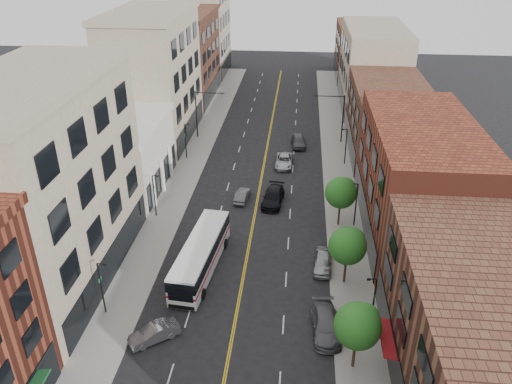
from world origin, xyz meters
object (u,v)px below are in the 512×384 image
(car_lane_a, at_px, (273,197))
(city_bus, at_px, (201,254))
(car_angle_b, at_px, (154,333))
(car_lane_c, at_px, (298,141))
(car_parked_mid, at_px, (326,325))
(car_lane_b, at_px, (284,161))
(car_parked_far, at_px, (323,262))
(car_lane_behind, at_px, (242,195))

(car_lane_a, bearing_deg, city_bus, -108.15)
(car_angle_b, distance_m, car_lane_c, 41.97)
(car_angle_b, xyz_separation_m, car_parked_mid, (13.47, 2.09, 0.10))
(car_angle_b, height_order, car_lane_b, car_lane_b)
(car_lane_a, bearing_deg, car_parked_mid, -69.48)
(car_parked_far, distance_m, car_lane_c, 30.07)
(car_angle_b, relative_size, car_lane_a, 0.73)
(car_lane_b, bearing_deg, car_lane_c, 76.49)
(car_lane_b, bearing_deg, car_parked_far, -77.49)
(car_parked_far, height_order, car_lane_b, car_parked_far)
(car_angle_b, relative_size, car_lane_b, 0.80)
(car_parked_mid, distance_m, car_lane_behind, 23.12)
(car_parked_far, height_order, car_lane_a, car_lane_a)
(car_angle_b, xyz_separation_m, car_lane_c, (10.67, 40.59, 0.16))
(car_parked_far, relative_size, car_lane_behind, 1.11)
(car_lane_c, bearing_deg, city_bus, -111.05)
(car_angle_b, distance_m, car_parked_far, 17.17)
(city_bus, relative_size, car_parked_mid, 2.31)
(car_parked_far, distance_m, car_lane_a, 13.43)
(city_bus, height_order, car_lane_b, city_bus)
(car_lane_behind, xyz_separation_m, car_lane_b, (4.56, 10.22, 0.06))
(car_lane_behind, relative_size, car_lane_a, 0.71)
(car_parked_far, bearing_deg, car_lane_behind, 130.06)
(city_bus, xyz_separation_m, car_lane_c, (8.68, 31.21, -0.97))
(car_angle_b, bearing_deg, car_parked_mid, 62.04)
(city_bus, bearing_deg, car_lane_b, 79.84)
(car_lane_a, height_order, car_lane_b, car_lane_a)
(city_bus, distance_m, car_parked_far, 11.60)
(car_lane_behind, relative_size, car_lane_b, 0.77)
(car_lane_c, bearing_deg, car_parked_far, -90.15)
(car_angle_b, distance_m, car_parked_mid, 13.64)
(car_lane_a, bearing_deg, car_lane_behind, 179.84)
(city_bus, relative_size, car_lane_c, 2.52)
(car_parked_far, bearing_deg, car_lane_a, 118.12)
(car_angle_b, bearing_deg, city_bus, 131.25)
(car_lane_behind, bearing_deg, car_lane_a, 179.91)
(car_angle_b, height_order, car_lane_behind, car_angle_b)
(car_parked_far, height_order, car_lane_behind, car_parked_far)
(car_parked_far, relative_size, car_lane_b, 0.85)
(car_angle_b, xyz_separation_m, car_lane_b, (8.84, 33.52, 0.04))
(car_angle_b, relative_size, car_lane_c, 0.83)
(car_parked_mid, height_order, car_lane_c, car_lane_c)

